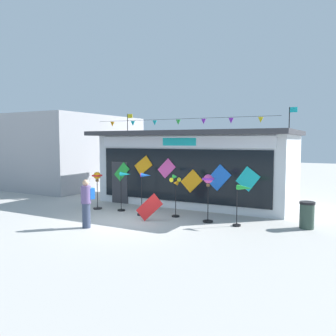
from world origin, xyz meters
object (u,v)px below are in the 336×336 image
object	(u,v)px
display_kite_on_ground	(149,207)
wind_spinner_left	(124,185)
wind_spinner_center_right	(175,187)
kite_shop_building	(198,166)
wind_spinner_far_left	(97,182)
wind_spinner_center_left	(144,192)
wind_spinner_right	(208,186)
wind_spinner_far_right	(243,196)
person_mid_plaza	(87,202)
trash_bin	(307,215)

from	to	relation	value
display_kite_on_ground	wind_spinner_left	bearing A→B (deg)	151.33
wind_spinner_center_right	display_kite_on_ground	size ratio (longest dim) A/B	1.74
kite_shop_building	display_kite_on_ground	bearing A→B (deg)	-89.84
wind_spinner_far_left	wind_spinner_center_left	world-z (taller)	wind_spinner_center_left
wind_spinner_center_left	wind_spinner_right	world-z (taller)	wind_spinner_right
wind_spinner_far_right	person_mid_plaza	distance (m)	5.41
wind_spinner_center_right	display_kite_on_ground	world-z (taller)	wind_spinner_center_right
wind_spinner_left	wind_spinner_center_left	bearing A→B (deg)	-14.03
wind_spinner_far_left	wind_spinner_left	xyz separation A→B (m)	(1.31, 0.17, -0.07)
wind_spinner_right	wind_spinner_far_right	world-z (taller)	wind_spinner_right
wind_spinner_far_right	person_mid_plaza	world-z (taller)	person_mid_plaza
wind_spinner_far_left	person_mid_plaza	world-z (taller)	person_mid_plaza
wind_spinner_left	wind_spinner_center_right	world-z (taller)	wind_spinner_left
wind_spinner_right	trash_bin	xyz separation A→B (m)	(3.33, 0.74, -0.88)
wind_spinner_far_right	trash_bin	distance (m)	2.26
kite_shop_building	wind_spinner_far_left	xyz separation A→B (m)	(-3.19, -3.75, -0.55)
wind_spinner_far_right	wind_spinner_right	bearing A→B (deg)	177.41
wind_spinner_far_left	wind_spinner_left	size ratio (longest dim) A/B	0.97
wind_spinner_center_left	display_kite_on_ground	bearing A→B (deg)	-46.60
wind_spinner_center_left	display_kite_on_ground	distance (m)	1.10
kite_shop_building	wind_spinner_center_right	size ratio (longest dim) A/B	5.51
wind_spinner_center_left	wind_spinner_right	bearing A→B (deg)	2.55
wind_spinner_center_right	person_mid_plaza	distance (m)	3.53
wind_spinner_center_right	trash_bin	world-z (taller)	wind_spinner_center_right
wind_spinner_left	wind_spinner_far_right	size ratio (longest dim) A/B	1.15
wind_spinner_center_left	person_mid_plaza	xyz separation A→B (m)	(-0.69, -2.61, -0.07)
kite_shop_building	wind_spinner_right	xyz separation A→B (m)	(2.02, -3.77, -0.40)
display_kite_on_ground	wind_spinner_far_right	bearing A→B (deg)	13.53
wind_spinner_left	display_kite_on_ground	world-z (taller)	wind_spinner_left
kite_shop_building	wind_spinner_center_left	world-z (taller)	kite_shop_building
wind_spinner_far_right	trash_bin	bearing A→B (deg)	21.58
wind_spinner_far_left	wind_spinner_far_right	distance (m)	6.52
wind_spinner_center_right	wind_spinner_right	size ratio (longest dim) A/B	0.95
wind_spinner_center_right	wind_spinner_far_right	world-z (taller)	wind_spinner_center_right
wind_spinner_center_right	wind_spinner_left	bearing A→B (deg)	-179.26
wind_spinner_left	display_kite_on_ground	xyz separation A→B (m)	(1.89, -1.04, -0.61)
kite_shop_building	wind_spinner_far_left	world-z (taller)	kite_shop_building
kite_shop_building	wind_spinner_left	world-z (taller)	kite_shop_building
wind_spinner_left	display_kite_on_ground	bearing A→B (deg)	-28.67
kite_shop_building	trash_bin	xyz separation A→B (m)	(5.35, -3.03, -1.28)
wind_spinner_right	trash_bin	world-z (taller)	wind_spinner_right
person_mid_plaza	wind_spinner_center_left	bearing A→B (deg)	108.16
wind_spinner_center_right	wind_spinner_right	bearing A→B (deg)	-8.21
wind_spinner_center_left	person_mid_plaza	distance (m)	2.70
wind_spinner_far_right	wind_spinner_left	bearing A→B (deg)	177.38
wind_spinner_center_left	wind_spinner_right	xyz separation A→B (m)	(2.70, 0.12, 0.39)
trash_bin	display_kite_on_ground	bearing A→B (deg)	-163.34
wind_spinner_far_left	wind_spinner_far_right	xyz separation A→B (m)	(6.52, -0.07, -0.13)
wind_spinner_center_left	wind_spinner_far_right	xyz separation A→B (m)	(4.01, 0.06, 0.12)
kite_shop_building	person_mid_plaza	xyz separation A→B (m)	(-1.37, -6.50, -0.87)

